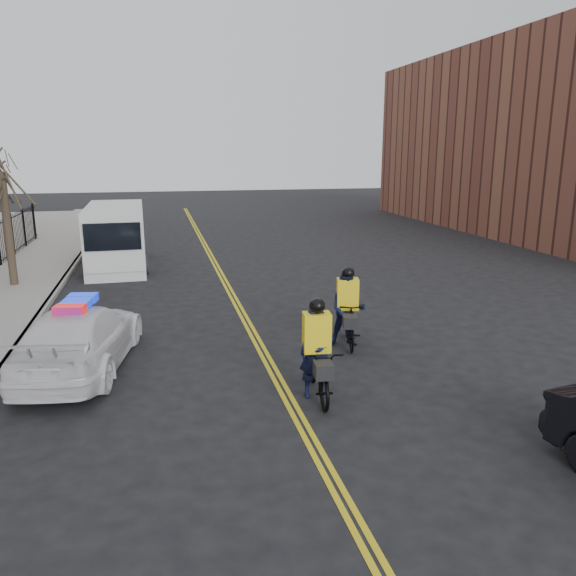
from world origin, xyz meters
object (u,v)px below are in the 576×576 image
(police_cruiser, at_px, (80,338))
(cargo_van, at_px, (116,238))
(cyclist_far, at_px, (347,315))
(cyclist_near, at_px, (316,363))

(police_cruiser, height_order, cargo_van, cargo_van)
(cargo_van, xyz_separation_m, cyclist_far, (6.34, -11.61, -0.47))
(police_cruiser, xyz_separation_m, cyclist_far, (6.46, 0.13, 0.07))
(police_cruiser, distance_m, cargo_van, 11.75)
(cargo_van, relative_size, cyclist_far, 3.00)
(cyclist_near, bearing_deg, police_cruiser, 156.84)
(cyclist_near, relative_size, cyclist_far, 1.03)
(police_cruiser, bearing_deg, cyclist_near, 160.27)
(cargo_van, bearing_deg, cyclist_near, -73.35)
(cyclist_far, bearing_deg, cyclist_near, -106.45)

